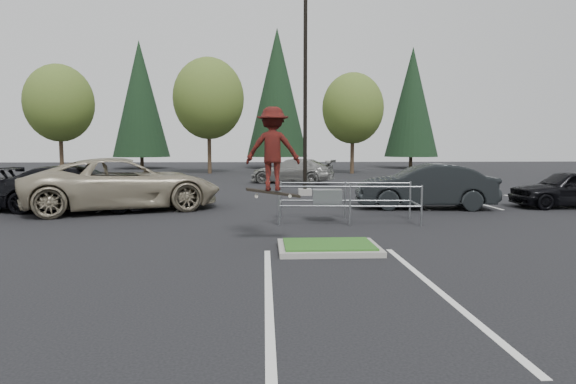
{
  "coord_description": "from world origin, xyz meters",
  "views": [
    {
      "loc": [
        -1.41,
        -10.38,
        2.29
      ],
      "look_at": [
        -0.82,
        1.5,
        1.16
      ],
      "focal_mm": 30.0,
      "sensor_mm": 36.0,
      "label": 1
    }
  ],
  "objects_px": {
    "cart_corral": "(332,197)",
    "car_l_black": "(78,188)",
    "decid_a": "(59,106)",
    "conif_b": "(277,93)",
    "car_l_tan": "(122,184)",
    "car_r_black": "(569,189)",
    "conif_c": "(412,102)",
    "decid_c": "(353,111)",
    "car_r_charc": "(425,186)",
    "decid_b": "(209,101)",
    "conif_a": "(140,99)",
    "light_pole": "(305,97)",
    "skateboarder": "(273,149)",
    "car_far_silver": "(294,171)"
  },
  "relations": [
    {
      "from": "cart_corral",
      "to": "car_l_black",
      "type": "bearing_deg",
      "value": 165.28
    },
    {
      "from": "decid_a",
      "to": "conif_b",
      "type": "bearing_deg",
      "value": 30.17
    },
    {
      "from": "car_l_tan",
      "to": "car_r_black",
      "type": "bearing_deg",
      "value": -110.22
    },
    {
      "from": "conif_c",
      "to": "car_r_black",
      "type": "height_order",
      "value": "conif_c"
    },
    {
      "from": "decid_a",
      "to": "cart_corral",
      "type": "xyz_separation_m",
      "value": [
        18.66,
        -26.0,
        -4.84
      ]
    },
    {
      "from": "decid_c",
      "to": "car_r_charc",
      "type": "distance_m",
      "value": 23.31
    },
    {
      "from": "conif_b",
      "to": "car_l_tan",
      "type": "height_order",
      "value": "conif_b"
    },
    {
      "from": "cart_corral",
      "to": "decid_b",
      "type": "bearing_deg",
      "value": 108.26
    },
    {
      "from": "conif_a",
      "to": "car_r_charc",
      "type": "xyz_separation_m",
      "value": [
        18.5,
        -33.0,
        -6.28
      ]
    },
    {
      "from": "conif_b",
      "to": "conif_c",
      "type": "distance_m",
      "value": 14.07
    },
    {
      "from": "cart_corral",
      "to": "decid_a",
      "type": "bearing_deg",
      "value": 129.82
    },
    {
      "from": "decid_a",
      "to": "car_l_black",
      "type": "bearing_deg",
      "value": -66.57
    },
    {
      "from": "conif_a",
      "to": "cart_corral",
      "type": "height_order",
      "value": "conif_a"
    },
    {
      "from": "light_pole",
      "to": "car_l_tan",
      "type": "xyz_separation_m",
      "value": [
        -7.0,
        -5.0,
        -3.62
      ]
    },
    {
      "from": "decid_c",
      "to": "conif_a",
      "type": "relative_size",
      "value": 0.64
    },
    {
      "from": "conif_b",
      "to": "cart_corral",
      "type": "distance_m",
      "value": 37.16
    },
    {
      "from": "light_pole",
      "to": "car_r_charc",
      "type": "xyz_separation_m",
      "value": [
        4.0,
        -5.0,
        -3.74
      ]
    },
    {
      "from": "cart_corral",
      "to": "conif_c",
      "type": "bearing_deg",
      "value": 73.53
    },
    {
      "from": "conif_a",
      "to": "skateboarder",
      "type": "relative_size",
      "value": 6.07
    },
    {
      "from": "light_pole",
      "to": "conif_c",
      "type": "xyz_separation_m",
      "value": [
        13.5,
        27.5,
        2.29
      ]
    },
    {
      "from": "decid_c",
      "to": "car_far_silver",
      "type": "distance_m",
      "value": 12.64
    },
    {
      "from": "car_r_charc",
      "to": "car_r_black",
      "type": "xyz_separation_m",
      "value": [
        5.5,
        0.0,
        -0.11
      ]
    },
    {
      "from": "conif_a",
      "to": "car_r_black",
      "type": "distance_m",
      "value": 41.3
    },
    {
      "from": "decid_c",
      "to": "car_l_tan",
      "type": "xyz_separation_m",
      "value": [
        -12.49,
        -22.83,
        -4.31
      ]
    },
    {
      "from": "car_far_silver",
      "to": "decid_c",
      "type": "bearing_deg",
      "value": 170.4
    },
    {
      "from": "cart_corral",
      "to": "car_r_black",
      "type": "relative_size",
      "value": 1.02
    },
    {
      "from": "decid_a",
      "to": "car_l_tan",
      "type": "xyz_separation_m",
      "value": [
        11.51,
        -23.03,
        -4.64
      ]
    },
    {
      "from": "conif_a",
      "to": "decid_b",
      "type": "bearing_deg",
      "value": -49.83
    },
    {
      "from": "conif_b",
      "to": "car_r_black",
      "type": "bearing_deg",
      "value": -73.38
    },
    {
      "from": "light_pole",
      "to": "skateboarder",
      "type": "distance_m",
      "value": 11.37
    },
    {
      "from": "light_pole",
      "to": "car_l_tan",
      "type": "height_order",
      "value": "light_pole"
    },
    {
      "from": "decid_b",
      "to": "light_pole",
      "type": "bearing_deg",
      "value": -70.65
    },
    {
      "from": "car_l_tan",
      "to": "car_far_silver",
      "type": "distance_m",
      "value": 14.21
    },
    {
      "from": "decid_b",
      "to": "conif_c",
      "type": "bearing_deg",
      "value": 24.14
    },
    {
      "from": "conif_c",
      "to": "car_l_tan",
      "type": "distance_m",
      "value": 38.88
    },
    {
      "from": "car_l_tan",
      "to": "car_far_silver",
      "type": "height_order",
      "value": "car_l_tan"
    },
    {
      "from": "decid_b",
      "to": "cart_corral",
      "type": "bearing_deg",
      "value": -75.9
    },
    {
      "from": "light_pole",
      "to": "car_far_silver",
      "type": "xyz_separation_m",
      "value": [
        -0.08,
        7.41,
        -3.8
      ]
    },
    {
      "from": "decid_c",
      "to": "conif_b",
      "type": "distance_m",
      "value": 12.51
    },
    {
      "from": "light_pole",
      "to": "car_far_silver",
      "type": "distance_m",
      "value": 8.33
    },
    {
      "from": "conif_c",
      "to": "car_r_black",
      "type": "xyz_separation_m",
      "value": [
        -4.0,
        -32.5,
        -6.13
      ]
    },
    {
      "from": "car_l_black",
      "to": "car_r_black",
      "type": "relative_size",
      "value": 1.31
    },
    {
      "from": "decid_b",
      "to": "decid_c",
      "type": "distance_m",
      "value": 12.05
    },
    {
      "from": "skateboarder",
      "to": "car_r_charc",
      "type": "bearing_deg",
      "value": -128.19
    },
    {
      "from": "conif_c",
      "to": "decid_b",
      "type": "bearing_deg",
      "value": -155.86
    },
    {
      "from": "car_l_black",
      "to": "decid_b",
      "type": "bearing_deg",
      "value": -2.76
    },
    {
      "from": "light_pole",
      "to": "car_r_charc",
      "type": "distance_m",
      "value": 7.42
    },
    {
      "from": "decid_a",
      "to": "car_l_tan",
      "type": "bearing_deg",
      "value": -63.45
    },
    {
      "from": "conif_b",
      "to": "car_r_charc",
      "type": "distance_m",
      "value": 34.52
    },
    {
      "from": "conif_b",
      "to": "car_far_silver",
      "type": "height_order",
      "value": "conif_b"
    }
  ]
}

